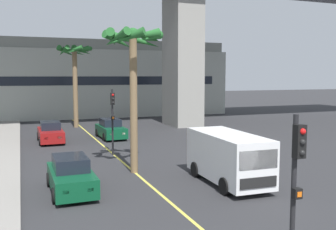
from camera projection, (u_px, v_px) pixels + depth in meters
lane_stripe_center at (113, 154)px, 25.02m from camera, size 0.14×56.00×0.01m
pier_building_backdrop at (67, 79)px, 47.47m from camera, size 39.50×8.04×9.24m
car_queue_front at (111, 129)px, 31.26m from camera, size 1.93×4.15×1.56m
car_queue_second at (71, 176)px, 16.81m from camera, size 1.87×4.12×1.56m
car_queue_third at (50, 133)px, 29.37m from camera, size 1.86×4.12×1.56m
delivery_van at (228, 157)px, 18.10m from camera, size 2.26×5.30×2.36m
traffic_light_median_near at (296, 179)px, 8.81m from camera, size 0.24×0.37×4.20m
traffic_light_median_far at (113, 113)px, 24.39m from camera, size 0.24×0.37×4.20m
palm_tree_near_median at (75, 61)px, 37.18m from camera, size 3.40×3.44×7.96m
palm_tree_mid_median at (133, 53)px, 19.68m from camera, size 3.20×3.23×7.46m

